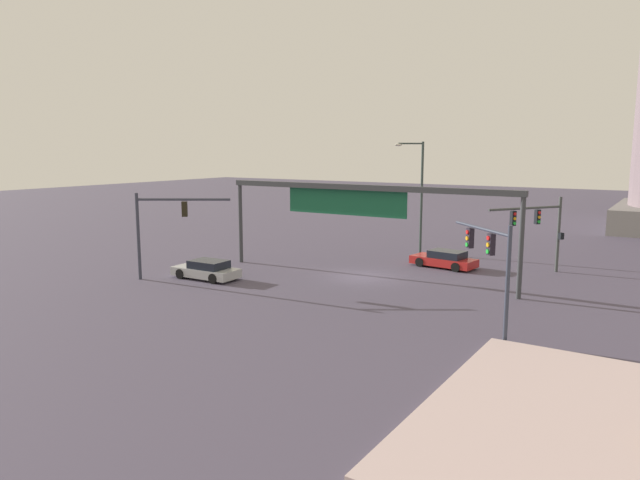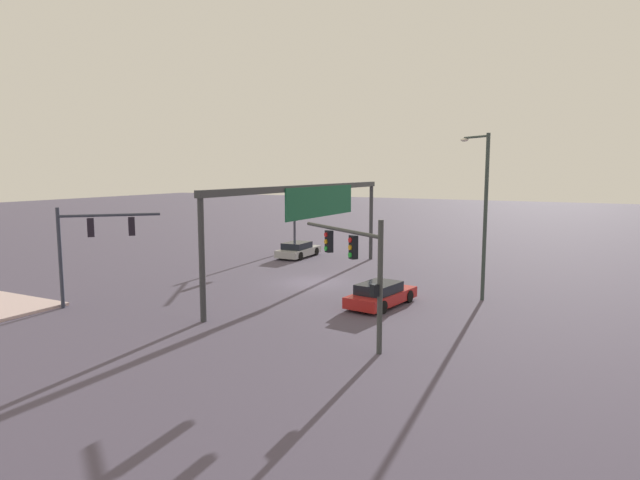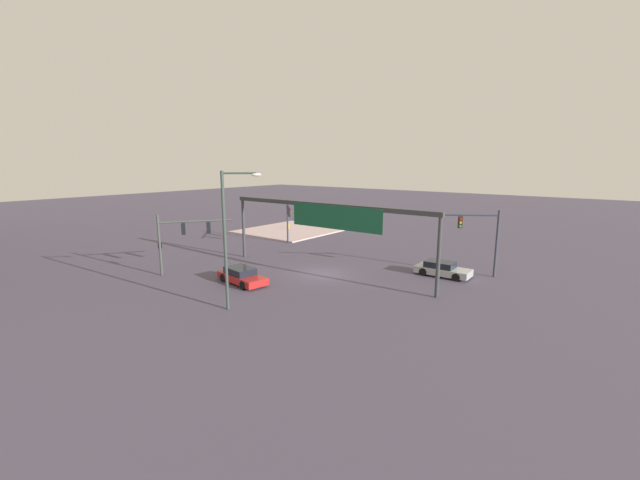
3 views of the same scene
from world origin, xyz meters
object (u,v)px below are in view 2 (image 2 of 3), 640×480
traffic_signal_cross_street (91,237)px  sedan_car_waiting_far (381,295)px  streetlamp_curved_arm (483,205)px  traffic_signal_opposite_side (356,258)px  traffic_signal_near_corner (295,207)px  sedan_car_approaching (298,250)px

traffic_signal_cross_street → sedan_car_waiting_far: (-6.83, 12.88, -2.97)m
streetlamp_curved_arm → sedan_car_waiting_far: bearing=84.0°
traffic_signal_opposite_side → sedan_car_waiting_far: bearing=-43.5°
traffic_signal_near_corner → streetlamp_curved_arm: size_ratio=0.63×
traffic_signal_cross_street → traffic_signal_opposite_side: bearing=-42.4°
sedan_car_waiting_far → sedan_car_approaching: bearing=53.1°
traffic_signal_cross_street → streetlamp_curved_arm: streetlamp_curved_arm is taller
traffic_signal_near_corner → streetlamp_curved_arm: (9.99, 17.29, 1.25)m
sedan_car_waiting_far → streetlamp_curved_arm: bearing=-39.5°
traffic_signal_near_corner → traffic_signal_cross_street: traffic_signal_near_corner is taller
sedan_car_approaching → sedan_car_waiting_far: 16.32m
traffic_signal_cross_street → sedan_car_approaching: (-18.36, 1.33, -2.97)m
streetlamp_curved_arm → sedan_car_approaching: size_ratio=1.97×
traffic_signal_near_corner → sedan_car_approaching: size_ratio=1.23×
traffic_signal_cross_street → sedan_car_approaching: size_ratio=1.14×
sedan_car_approaching → sedan_car_waiting_far: (11.53, 11.55, 0.00)m
streetlamp_curved_arm → traffic_signal_cross_street: bearing=73.6°
sedan_car_approaching → traffic_signal_opposite_side: bearing=-145.3°
traffic_signal_near_corner → traffic_signal_cross_street: (20.62, 0.26, -0.23)m
traffic_signal_cross_street → streetlamp_curved_arm: 20.13m
traffic_signal_near_corner → traffic_signal_cross_street: size_ratio=1.09×
streetlamp_curved_arm → sedan_car_waiting_far: size_ratio=1.86×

